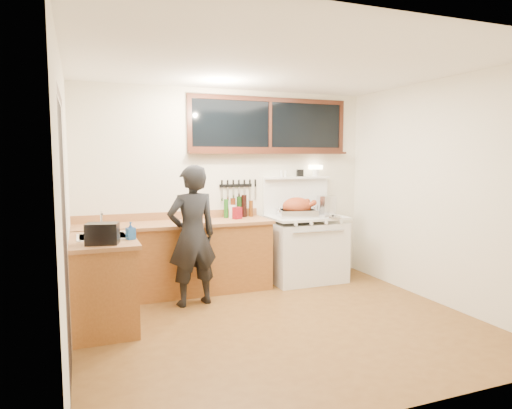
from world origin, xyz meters
name	(u,v)px	position (x,y,z in m)	size (l,w,h in m)	color
ground_plane	(282,325)	(0.00, 0.00, -0.01)	(4.00, 3.50, 0.02)	brown
room_shell	(282,163)	(0.00, 0.00, 1.65)	(4.10, 3.60, 2.65)	silver
counter_back	(175,258)	(-0.80, 1.45, 0.45)	(2.44, 0.64, 1.00)	brown
counter_left	(103,282)	(-1.70, 0.62, 0.45)	(0.64, 1.09, 0.90)	brown
sink_unit	(103,242)	(-1.68, 0.70, 0.85)	(0.50, 0.45, 0.37)	white
vintage_stove	(305,247)	(1.00, 1.41, 0.47)	(1.02, 0.74, 1.59)	white
back_window	(270,131)	(0.60, 1.72, 2.06)	(2.32, 0.13, 0.77)	black
left_doorway	(66,242)	(-1.99, -0.55, 1.09)	(0.02, 1.04, 2.17)	black
knife_strip	(237,186)	(0.12, 1.73, 1.31)	(0.52, 0.03, 0.28)	black
man	(192,236)	(-0.70, 0.95, 0.81)	(0.64, 0.48, 1.62)	black
soap_bottle	(131,231)	(-1.43, 0.45, 0.99)	(0.10, 0.10, 0.17)	#2157A5
toaster	(102,234)	(-1.70, 0.29, 1.00)	(0.32, 0.26, 0.20)	black
cutting_board	(193,219)	(-0.60, 1.31, 0.95)	(0.44, 0.39, 0.13)	#9B663D
roast_turkey	(297,209)	(0.85, 1.37, 1.01)	(0.58, 0.48, 0.27)	silver
stockpot	(327,205)	(1.36, 1.47, 1.03)	(0.31, 0.31, 0.26)	silver
saucepan	(306,209)	(1.15, 1.70, 0.96)	(0.17, 0.28, 0.12)	silver
pot_lid	(333,217)	(1.26, 1.12, 0.91)	(0.22, 0.22, 0.04)	silver
coffee_tin	(237,213)	(0.03, 1.47, 0.98)	(0.13, 0.12, 0.16)	maroon
pitcher	(232,212)	(0.00, 1.58, 0.99)	(0.10, 0.10, 0.17)	white
bottle_cluster	(239,207)	(0.10, 1.63, 1.03)	(0.41, 0.07, 0.30)	black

